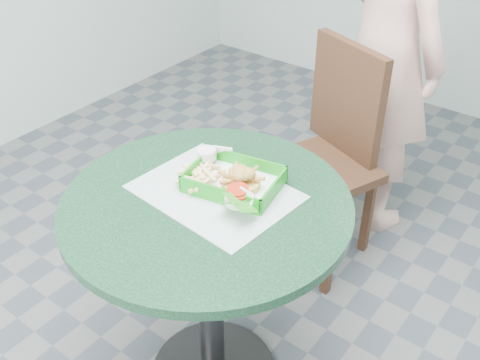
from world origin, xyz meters
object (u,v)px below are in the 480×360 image
Objects in this scene: cafe_table at (209,251)px; sauce_ramekin at (214,157)px; dining_chair at (331,144)px; food_basket at (234,188)px; crab_sandwich at (239,183)px; diner_person at (387,35)px.

sauce_ramekin reaches higher than cafe_table.
food_basket is at bearing -62.68° from dining_chair.
cafe_table is at bearing -118.30° from crab_sandwich.
sauce_ramekin is at bearing 156.43° from crab_sandwich.
sauce_ramekin is at bearing 155.06° from food_basket.
diner_person is at bearing 92.05° from cafe_table.
crab_sandwich is (0.10, -0.75, 0.27)m from dining_chair.
crab_sandwich reaches higher than sauce_ramekin.
crab_sandwich is at bearing 113.90° from diner_person.
sauce_ramekin is at bearing 106.30° from diner_person.
food_basket is (0.08, -0.74, 0.23)m from dining_chair.
dining_chair is 15.92× the size of sauce_ramekin.
cafe_table is 0.84m from dining_chair.
sauce_ramekin is at bearing -72.17° from dining_chair.
cafe_table is 0.28m from sauce_ramekin.
dining_chair is at bearing 86.57° from sauce_ramekin.
diner_person reaches higher than cafe_table.
diner_person is 1.06m from sauce_ramekin.
dining_chair is (-0.06, 0.84, -0.05)m from cafe_table.
food_basket is 0.04m from crab_sandwich.
food_basket is 2.29× the size of crab_sandwich.
cafe_table is at bearing -103.35° from food_basket.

